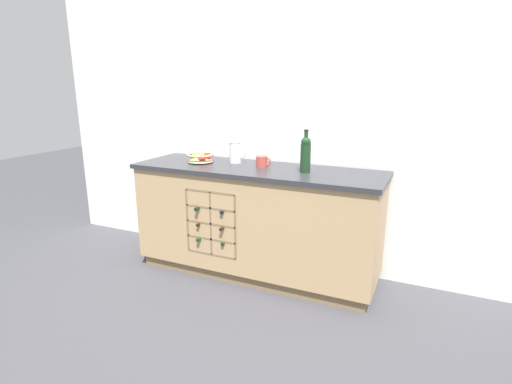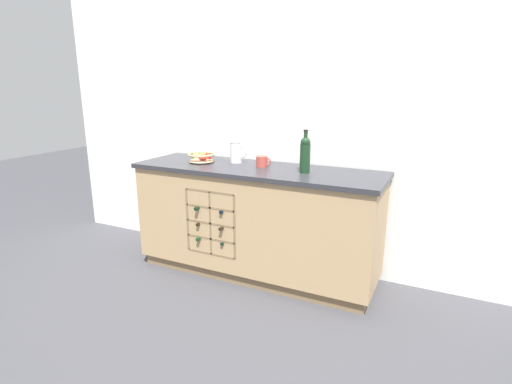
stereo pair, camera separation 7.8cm
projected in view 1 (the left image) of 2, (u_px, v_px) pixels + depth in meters
ground_plane at (256, 272)px, 3.32m from camera, size 14.00×14.00×0.00m
back_wall at (274, 114)px, 3.30m from camera, size 4.40×0.06×2.55m
kitchen_island at (255, 221)px, 3.20m from camera, size 1.97×0.62×0.89m
fruit_bowl at (201, 157)px, 3.28m from camera, size 0.23×0.23×0.08m
white_pitcher at (236, 152)px, 3.26m from camera, size 0.15×0.10×0.17m
ceramic_mug at (262, 161)px, 3.11m from camera, size 0.12×0.09×0.08m
standing_wine_bottle at (306, 153)px, 2.89m from camera, size 0.08×0.08×0.31m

